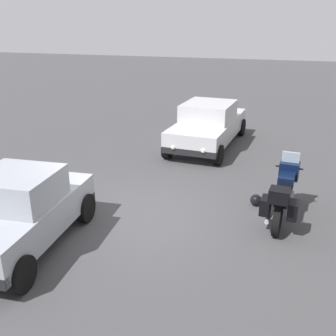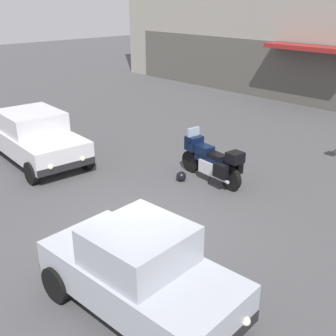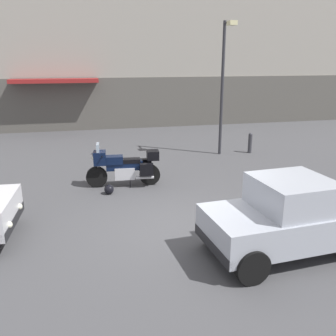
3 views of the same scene
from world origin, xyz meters
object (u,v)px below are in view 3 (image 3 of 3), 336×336
object	(u,v)px
motorcycle	(125,166)
helmet	(109,189)
car_compact_side	(290,217)
streetlamp_curbside	(224,77)
bollard_curbside	(250,142)

from	to	relation	value
motorcycle	helmet	world-z (taller)	motorcycle
motorcycle	car_compact_side	size ratio (longest dim) A/B	0.64
car_compact_side	streetlamp_curbside	xyz separation A→B (m)	(1.56, 7.77, 2.34)
streetlamp_curbside	bollard_curbside	world-z (taller)	streetlamp_curbside
streetlamp_curbside	bollard_curbside	xyz separation A→B (m)	(1.29, 0.02, -2.65)
car_compact_side	streetlamp_curbside	distance (m)	8.26
motorcycle	bollard_curbside	world-z (taller)	motorcycle
car_compact_side	streetlamp_curbside	bearing A→B (deg)	74.42
motorcycle	car_compact_side	distance (m)	5.53
motorcycle	helmet	size ratio (longest dim) A/B	8.08
streetlamp_curbside	bollard_curbside	bearing A→B (deg)	0.69
car_compact_side	bollard_curbside	xyz separation A→B (m)	(2.85, 7.79, -0.32)
motorcycle	streetlamp_curbside	world-z (taller)	streetlamp_curbside
helmet	bollard_curbside	xyz separation A→B (m)	(6.11, 3.59, 0.31)
motorcycle	bollard_curbside	bearing A→B (deg)	-146.62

